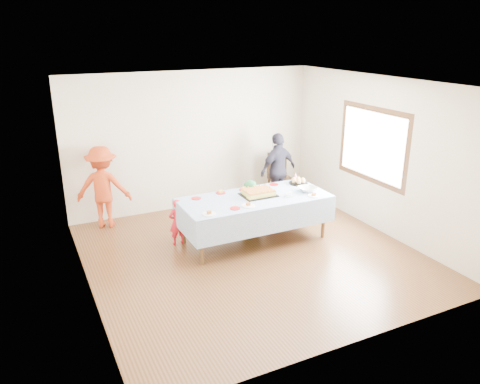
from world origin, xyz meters
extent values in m
plane|color=#492E14|center=(0.00, 0.00, 0.00)|extent=(5.00, 5.00, 0.00)
cube|color=beige|center=(0.00, 2.50, 1.35)|extent=(5.00, 0.04, 2.70)
cube|color=beige|center=(0.00, -2.50, 1.35)|extent=(5.00, 0.04, 2.70)
cube|color=beige|center=(-2.50, 0.00, 1.35)|extent=(0.04, 5.00, 2.70)
cube|color=beige|center=(2.50, 0.00, 1.35)|extent=(0.04, 5.00, 2.70)
cube|color=white|center=(0.00, 0.00, 2.70)|extent=(5.00, 5.00, 0.04)
cube|color=#472B16|center=(2.47, 0.20, 1.50)|extent=(0.03, 1.75, 1.35)
cylinder|color=#53361C|center=(-0.83, 0.05, 0.36)|extent=(0.06, 0.06, 0.73)
cylinder|color=#53361C|center=(1.41, 0.05, 0.36)|extent=(0.06, 0.06, 0.73)
cylinder|color=#53361C|center=(-0.83, 0.89, 0.36)|extent=(0.06, 0.06, 0.73)
cylinder|color=#53361C|center=(1.41, 0.89, 0.36)|extent=(0.06, 0.06, 0.73)
cube|color=#53361C|center=(0.29, 0.47, 0.75)|extent=(2.40, 1.00, 0.04)
cube|color=white|center=(0.29, 0.47, 0.78)|extent=(2.50, 1.10, 0.01)
cube|color=black|center=(0.39, 0.52, 0.79)|extent=(0.57, 0.44, 0.02)
cube|color=#F4E55D|center=(0.39, 0.52, 0.83)|extent=(0.48, 0.36, 0.07)
cube|color=#9F5424|center=(0.39, 0.52, 0.87)|extent=(0.48, 0.36, 0.01)
cylinder|color=black|center=(1.34, 0.76, 0.79)|extent=(0.34, 0.34, 0.02)
sphere|color=tan|center=(1.43, 0.76, 0.84)|extent=(0.08, 0.08, 0.08)
sphere|color=tan|center=(1.38, 0.84, 0.84)|extent=(0.08, 0.08, 0.08)
sphere|color=tan|center=(1.29, 0.84, 0.84)|extent=(0.08, 0.08, 0.08)
sphere|color=tan|center=(1.25, 0.76, 0.84)|extent=(0.08, 0.08, 0.08)
sphere|color=tan|center=(1.29, 0.68, 0.84)|extent=(0.08, 0.08, 0.08)
sphere|color=tan|center=(1.38, 0.68, 0.84)|extent=(0.08, 0.08, 0.08)
sphere|color=tan|center=(1.34, 0.76, 0.84)|extent=(0.08, 0.08, 0.08)
imported|color=silver|center=(1.25, 0.34, 0.82)|extent=(0.31, 0.31, 0.08)
cone|color=white|center=(1.37, 0.93, 0.86)|extent=(0.10, 0.10, 0.16)
cylinder|color=red|center=(-0.61, 0.83, 0.79)|extent=(0.16, 0.16, 0.01)
cylinder|color=red|center=(-0.13, 0.90, 0.79)|extent=(0.17, 0.17, 0.01)
cylinder|color=red|center=(0.30, 0.87, 0.79)|extent=(0.17, 0.17, 0.01)
cylinder|color=red|center=(0.91, 0.90, 0.79)|extent=(0.16, 0.16, 0.01)
cylinder|color=red|center=(-0.23, 0.14, 0.79)|extent=(0.16, 0.16, 0.01)
cylinder|color=white|center=(-0.68, 0.10, 0.79)|extent=(0.21, 0.21, 0.01)
cylinder|color=white|center=(0.01, 0.15, 0.79)|extent=(0.22, 0.22, 0.01)
cylinder|color=white|center=(1.21, 0.09, 0.79)|extent=(0.20, 0.20, 0.01)
cylinder|color=black|center=(1.51, 1.80, 0.22)|extent=(0.04, 0.04, 0.45)
cylinder|color=black|center=(1.88, 1.78, 0.22)|extent=(0.04, 0.04, 0.45)
cylinder|color=black|center=(1.53, 2.17, 0.22)|extent=(0.04, 0.04, 0.45)
cylinder|color=black|center=(1.90, 2.15, 0.22)|extent=(0.04, 0.04, 0.45)
cube|color=black|center=(1.70, 1.97, 0.47)|extent=(0.46, 0.46, 0.05)
cube|color=black|center=(1.71, 2.17, 0.75)|extent=(0.44, 0.06, 0.52)
imported|color=red|center=(-0.93, 0.90, 0.40)|extent=(0.31, 0.22, 0.79)
imported|color=#26723C|center=(0.43, 0.90, 0.46)|extent=(0.48, 0.34, 0.93)
imported|color=#D07161|center=(1.13, 0.92, 0.39)|extent=(0.46, 0.41, 0.78)
imported|color=#BC3B17|center=(-1.86, 2.20, 0.75)|extent=(1.10, 0.87, 1.50)
imported|color=#2B2A3A|center=(1.50, 1.76, 0.75)|extent=(0.94, 0.55, 1.50)
camera|label=1|loc=(-3.12, -5.99, 3.43)|focal=35.00mm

